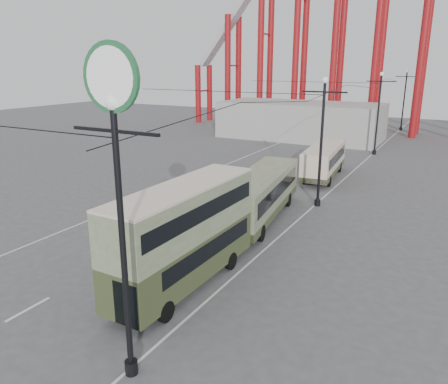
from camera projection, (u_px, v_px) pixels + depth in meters
The scene contains 11 objects.
ground at pixel (80, 294), 20.02m from camera, with size 160.00×160.00×0.00m, color #4E4E51.
road_markings at pixel (249, 189), 36.98m from camera, with size 12.52×120.00×0.01m.
lamp_post_near at pixel (116, 146), 12.69m from camera, with size 3.20×0.44×10.80m.
lamp_post_mid at pixel (321, 144), 31.24m from camera, with size 3.20×0.44×9.32m.
lamp_post_far at pixel (378, 114), 49.73m from camera, with size 3.20×0.44×9.32m.
lamp_post_distant at pixel (404, 100), 68.23m from camera, with size 3.20×0.44×9.32m.
fairground_shed at pixel (300, 120), 61.60m from camera, with size 22.00×10.00×5.00m, color #A0A09B.
double_decker_bus at pixel (184, 231), 20.08m from camera, with size 2.47×9.21×4.93m.
single_decker_green at pixel (261, 194), 29.32m from camera, with size 4.10×11.47×3.17m.
single_decker_cream at pixel (324, 160), 40.29m from camera, with size 3.32×9.68×2.95m.
pedestrian at pixel (220, 212), 28.44m from camera, with size 0.63×0.42×1.74m, color black.
Camera 1 is at (14.42, -12.48, 10.16)m, focal length 35.00 mm.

